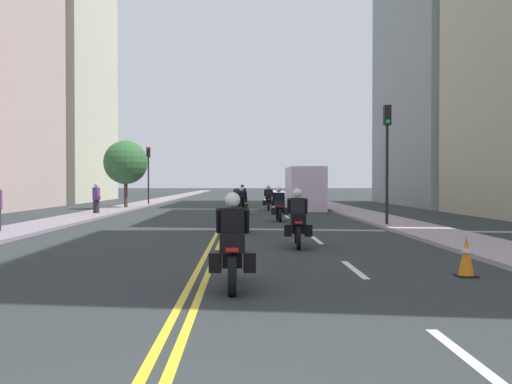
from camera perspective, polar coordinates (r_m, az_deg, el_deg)
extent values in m
plane|color=#2A3031|center=(51.66, -2.20, -1.04)|extent=(264.00, 264.00, 0.00)
cube|color=gray|center=(52.30, -10.35, -0.97)|extent=(2.34, 144.00, 0.12)
cube|color=#A8939F|center=(52.07, 5.98, -0.97)|extent=(2.34, 144.00, 0.12)
cube|color=yellow|center=(51.66, -2.33, -1.04)|extent=(0.12, 132.00, 0.01)
cube|color=yellow|center=(51.66, -2.07, -1.04)|extent=(0.12, 132.00, 0.01)
cube|color=silver|center=(6.34, 20.86, -15.59)|extent=(0.14, 2.40, 0.01)
cube|color=silver|center=(11.98, 9.88, -7.69)|extent=(0.14, 2.40, 0.01)
cube|color=silver|center=(17.86, 6.13, -4.83)|extent=(0.14, 2.40, 0.01)
cube|color=silver|center=(23.80, 4.26, -3.38)|extent=(0.14, 2.40, 0.01)
cube|color=silver|center=(29.77, 3.15, -2.51)|extent=(0.14, 2.40, 0.01)
cube|color=silver|center=(35.74, 2.40, -1.93)|extent=(0.14, 2.40, 0.01)
cube|color=silver|center=(41.72, 1.87, -1.51)|extent=(0.14, 2.40, 0.01)
cube|color=silver|center=(47.71, 1.47, -1.20)|extent=(0.14, 2.40, 0.01)
cube|color=silver|center=(53.70, 1.16, -0.96)|extent=(0.14, 2.40, 0.01)
cube|color=silver|center=(59.69, 0.92, -0.77)|extent=(0.14, 2.40, 0.01)
cube|color=beige|center=(59.76, -19.63, 14.54)|extent=(8.48, 16.10, 31.78)
cube|color=#2D3847|center=(59.87, -23.49, 6.77)|extent=(0.04, 13.52, 0.90)
cube|color=#2D3847|center=(61.38, -23.55, 14.91)|extent=(0.04, 13.52, 0.90)
cube|color=gray|center=(49.39, 18.74, 14.04)|extent=(8.21, 16.92, 26.05)
cube|color=#2D3847|center=(49.88, 23.18, 6.30)|extent=(0.04, 14.21, 0.90)
cylinder|color=black|center=(10.52, -2.33, -7.09)|extent=(0.14, 0.66, 0.66)
cylinder|color=black|center=(9.07, -2.41, -8.39)|extent=(0.14, 0.66, 0.66)
cube|color=silver|center=(10.48, -2.33, -5.20)|extent=(0.14, 0.32, 0.04)
cube|color=black|center=(9.75, -2.37, -6.07)|extent=(0.33, 1.12, 0.40)
cube|color=black|center=(9.07, -2.41, -5.20)|extent=(0.40, 0.36, 0.28)
cube|color=red|center=(8.89, -2.42, -5.84)|extent=(0.20, 0.03, 0.06)
cube|color=black|center=(9.34, -4.13, -7.00)|extent=(0.20, 0.44, 0.32)
cube|color=black|center=(9.33, -0.66, -7.01)|extent=(0.20, 0.44, 0.32)
cube|color=#B2C1CC|center=(10.18, -2.35, -3.62)|extent=(0.36, 0.13, 0.36)
cube|color=black|center=(9.66, -2.37, -3.28)|extent=(0.40, 0.26, 0.56)
cylinder|color=black|center=(9.81, -3.77, -2.92)|extent=(0.10, 0.28, 0.45)
cylinder|color=black|center=(9.80, -0.96, -2.92)|extent=(0.10, 0.28, 0.45)
sphere|color=white|center=(9.67, -2.37, -0.79)|extent=(0.26, 0.26, 0.26)
cylinder|color=black|center=(16.79, 4.11, -4.09)|extent=(0.14, 0.65, 0.65)
cylinder|color=black|center=(15.15, 4.32, -4.64)|extent=(0.14, 0.65, 0.65)
cube|color=silver|center=(16.76, 4.11, -2.92)|extent=(0.16, 0.33, 0.04)
cube|color=black|center=(15.95, 4.21, -3.35)|extent=(0.39, 1.27, 0.40)
cube|color=black|center=(15.19, 4.31, -2.73)|extent=(0.42, 0.38, 0.28)
cube|color=red|center=(15.01, 4.34, -3.09)|extent=(0.20, 0.04, 0.06)
cube|color=black|center=(15.46, 3.23, -3.86)|extent=(0.23, 0.45, 0.32)
cube|color=black|center=(15.48, 5.31, -3.86)|extent=(0.23, 0.45, 0.32)
cube|color=#B2C1CC|center=(16.45, 4.14, -1.89)|extent=(0.37, 0.14, 0.36)
cube|color=black|center=(15.87, 4.22, -1.63)|extent=(0.41, 0.28, 0.57)
cylinder|color=black|center=(16.01, 3.34, -1.42)|extent=(0.12, 0.29, 0.45)
cylinder|color=black|center=(16.03, 5.05, -1.42)|extent=(0.12, 0.29, 0.45)
sphere|color=white|center=(15.89, 4.21, -0.10)|extent=(0.26, 0.26, 0.26)
cylinder|color=black|center=(21.42, -1.98, -3.03)|extent=(0.12, 0.63, 0.63)
cylinder|color=black|center=(19.88, -1.99, -3.34)|extent=(0.12, 0.63, 0.63)
cube|color=silver|center=(21.40, -1.98, -2.14)|extent=(0.14, 0.32, 0.04)
cube|color=black|center=(20.63, -1.99, -2.40)|extent=(0.33, 1.18, 0.40)
cube|color=black|center=(19.92, -1.99, -1.89)|extent=(0.40, 0.36, 0.28)
cube|color=red|center=(19.74, -2.00, -2.15)|extent=(0.20, 0.03, 0.06)
cube|color=black|center=(20.17, -2.79, -2.76)|extent=(0.20, 0.44, 0.32)
cube|color=black|center=(20.17, -1.20, -2.76)|extent=(0.20, 0.44, 0.32)
cube|color=#B2C1CC|center=(21.11, -1.99, -1.30)|extent=(0.36, 0.13, 0.36)
cube|color=black|center=(20.56, -1.99, -1.10)|extent=(0.40, 0.26, 0.54)
cylinder|color=black|center=(20.71, -2.65, -0.95)|extent=(0.10, 0.28, 0.45)
cylinder|color=black|center=(20.71, -1.33, -0.95)|extent=(0.10, 0.28, 0.45)
sphere|color=black|center=(20.58, -1.99, 0.04)|extent=(0.26, 0.26, 0.26)
cylinder|color=black|center=(27.35, 2.19, -2.18)|extent=(0.14, 0.61, 0.61)
cylinder|color=black|center=(25.78, 2.43, -2.37)|extent=(0.14, 0.61, 0.61)
cube|color=silver|center=(27.33, 2.19, -1.50)|extent=(0.14, 0.32, 0.04)
cube|color=black|center=(26.55, 2.31, -1.67)|extent=(0.33, 1.20, 0.40)
cube|color=black|center=(25.84, 2.42, -1.25)|extent=(0.40, 0.36, 0.28)
cube|color=red|center=(25.65, 2.45, -1.45)|extent=(0.20, 0.03, 0.06)
cube|color=black|center=(26.07, 1.76, -1.94)|extent=(0.20, 0.44, 0.32)
cube|color=black|center=(26.11, 2.99, -1.93)|extent=(0.20, 0.44, 0.32)
cube|color=#B2C1CC|center=(27.04, 2.23, -0.81)|extent=(0.36, 0.12, 0.36)
cube|color=black|center=(26.49, 2.31, -0.65)|extent=(0.40, 0.26, 0.55)
cylinder|color=black|center=(26.62, 1.78, -0.53)|extent=(0.10, 0.28, 0.45)
cylinder|color=black|center=(26.65, 2.81, -0.53)|extent=(0.10, 0.28, 0.45)
sphere|color=white|center=(26.51, 2.31, 0.25)|extent=(0.26, 0.26, 0.26)
cylinder|color=black|center=(32.59, -1.38, -1.68)|extent=(0.16, 0.61, 0.60)
cylinder|color=black|center=(31.02, -1.54, -1.82)|extent=(0.16, 0.61, 0.60)
cube|color=silver|center=(32.57, -1.38, -1.12)|extent=(0.16, 0.33, 0.04)
cube|color=black|center=(31.79, -1.46, -1.25)|extent=(0.39, 1.21, 0.40)
cube|color=black|center=(31.08, -1.53, -0.89)|extent=(0.42, 0.38, 0.28)
cube|color=red|center=(30.89, -1.55, -1.05)|extent=(0.20, 0.04, 0.06)
cube|color=black|center=(31.34, -2.02, -1.46)|extent=(0.22, 0.45, 0.32)
cube|color=black|center=(31.31, -1.00, -1.46)|extent=(0.22, 0.45, 0.32)
cube|color=#B2C1CC|center=(32.28, -1.41, -0.54)|extent=(0.37, 0.14, 0.36)
cube|color=black|center=(31.73, -1.46, -0.42)|extent=(0.41, 0.28, 0.52)
cylinder|color=black|center=(31.89, -1.88, -0.32)|extent=(0.12, 0.29, 0.45)
cylinder|color=black|center=(31.86, -1.02, -0.32)|extent=(0.12, 0.29, 0.45)
sphere|color=white|center=(31.75, -1.46, 0.30)|extent=(0.26, 0.26, 0.26)
cylinder|color=black|center=(37.67, 1.25, -1.32)|extent=(0.15, 0.62, 0.61)
cylinder|color=black|center=(36.19, 1.28, -1.41)|extent=(0.15, 0.62, 0.61)
cube|color=silver|center=(37.66, 1.25, -0.82)|extent=(0.15, 0.32, 0.04)
cube|color=black|center=(36.92, 1.27, -0.93)|extent=(0.35, 1.14, 0.40)
cube|color=black|center=(36.24, 1.28, -0.62)|extent=(0.41, 0.37, 0.28)
cube|color=red|center=(36.06, 1.28, -0.75)|extent=(0.20, 0.04, 0.06)
cube|color=black|center=(36.47, 0.84, -1.11)|extent=(0.21, 0.45, 0.32)
cube|color=black|center=(36.48, 1.71, -1.11)|extent=(0.21, 0.45, 0.32)
cube|color=#B2C1CC|center=(37.38, 1.26, -0.32)|extent=(0.36, 0.13, 0.36)
cube|color=black|center=(36.85, 1.27, -0.16)|extent=(0.41, 0.27, 0.59)
cylinder|color=black|center=(37.00, 0.89, -0.08)|extent=(0.11, 0.28, 0.45)
cylinder|color=black|center=(37.01, 1.64, -0.08)|extent=(0.11, 0.28, 0.45)
sphere|color=white|center=(36.88, 1.27, 0.51)|extent=(0.26, 0.26, 0.26)
cylinder|color=black|center=(43.31, -1.39, -1.00)|extent=(0.13, 0.64, 0.64)
cylinder|color=black|center=(41.79, -1.40, -1.07)|extent=(0.13, 0.64, 0.64)
cube|color=silver|center=(43.30, -1.39, -0.55)|extent=(0.14, 0.32, 0.04)
cube|color=black|center=(42.54, -1.39, -0.66)|extent=(0.32, 1.16, 0.40)
cube|color=black|center=(41.85, -1.40, -0.39)|extent=(0.40, 0.36, 0.28)
cube|color=red|center=(41.66, -1.40, -0.50)|extent=(0.20, 0.03, 0.06)
cube|color=black|center=(42.09, -1.78, -0.81)|extent=(0.20, 0.44, 0.32)
cube|color=black|center=(42.09, -1.01, -0.81)|extent=(0.20, 0.44, 0.32)
cube|color=#B2C1CC|center=(43.02, -1.39, -0.14)|extent=(0.36, 0.12, 0.36)
cube|color=black|center=(42.48, -1.39, 0.00)|extent=(0.40, 0.26, 0.59)
cylinder|color=black|center=(42.63, -1.71, 0.07)|extent=(0.10, 0.28, 0.45)
cylinder|color=black|center=(42.63, -1.07, 0.07)|extent=(0.10, 0.28, 0.45)
sphere|color=black|center=(42.51, -1.39, 0.59)|extent=(0.26, 0.26, 0.26)
cube|color=black|center=(11.65, 20.45, -7.93)|extent=(0.37, 0.37, 0.03)
cone|color=orange|center=(11.59, 20.46, -5.99)|extent=(0.30, 0.30, 0.76)
cylinder|color=white|center=(11.58, 20.47, -5.54)|extent=(0.20, 0.20, 0.08)
cylinder|color=black|center=(23.46, 13.08, 1.63)|extent=(0.12, 0.12, 4.18)
cube|color=black|center=(23.61, 13.10, 7.56)|extent=(0.28, 0.28, 0.80)
sphere|color=green|center=(23.44, 13.19, 6.93)|extent=(0.18, 0.18, 0.18)
cylinder|color=black|center=(45.16, -10.80, 1.09)|extent=(0.12, 0.12, 3.83)
cube|color=black|center=(45.22, -10.81, 3.96)|extent=(0.28, 0.28, 0.80)
sphere|color=red|center=(45.09, -10.85, 4.33)|extent=(0.18, 0.18, 0.18)
cube|color=#28222F|center=(32.43, -15.82, -1.50)|extent=(0.34, 0.32, 0.86)
cube|color=#5B317C|center=(32.40, -15.83, -0.14)|extent=(0.42, 0.38, 0.68)
sphere|color=tan|center=(32.40, -15.83, 0.67)|extent=(0.22, 0.22, 0.22)
cube|color=#99343A|center=(32.25, -15.56, -0.57)|extent=(0.19, 0.17, 0.24)
cylinder|color=#4D3325|center=(39.43, -13.01, -0.13)|extent=(0.24, 0.24, 2.14)
sphere|color=#316234|center=(39.45, -13.02, 2.94)|extent=(2.97, 2.97, 2.97)
cube|color=#B9CABB|center=(39.87, 4.50, -0.05)|extent=(2.00, 1.80, 2.20)
cube|color=silver|center=(36.88, 4.97, 0.33)|extent=(2.20, 5.20, 2.80)
cylinder|color=black|center=(39.49, 4.55, -1.01)|extent=(2.00, 0.90, 0.90)
cylinder|color=black|center=(35.31, 5.25, -1.24)|extent=(2.00, 0.90, 0.90)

